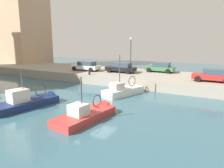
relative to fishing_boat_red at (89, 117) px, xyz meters
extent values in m
plane|color=#386070|center=(3.08, 1.00, -0.09)|extent=(80.00, 80.00, 0.00)
cube|color=#9E9384|center=(14.58, 1.00, 0.51)|extent=(9.00, 56.00, 1.20)
cube|color=#BC3833|center=(-0.48, 0.06, -0.09)|extent=(5.28, 2.62, 1.11)
cone|color=#BC3833|center=(2.38, -0.31, -0.09)|extent=(1.12, 1.89, 1.79)
cube|color=#9E7A51|center=(-0.48, 0.06, 0.41)|extent=(5.06, 2.44, 0.08)
cube|color=beige|center=(-1.09, 0.14, 0.84)|extent=(1.25, 1.30, 0.80)
cylinder|color=#4C4C51|center=(-0.76, 0.10, 1.77)|extent=(0.10, 0.10, 2.72)
torus|color=#3F3833|center=(0.92, -0.12, 1.01)|extent=(0.99, 0.21, 0.99)
sphere|color=white|center=(-1.85, 1.34, 0.07)|extent=(0.32, 0.32, 0.32)
cube|color=navy|center=(-0.48, 6.28, -0.09)|extent=(5.89, 3.06, 1.22)
cone|color=navy|center=(2.61, 5.69, -0.09)|extent=(1.23, 1.98, 1.84)
cube|color=#B2A893|center=(-0.48, 6.28, 0.46)|extent=(5.64, 2.86, 0.08)
cube|color=beige|center=(-1.04, 6.39, 1.04)|extent=(1.70, 1.44, 1.08)
cylinder|color=#4C4C51|center=(-0.59, 6.30, 1.78)|extent=(0.10, 0.10, 2.65)
torus|color=#3F3833|center=(1.06, 5.99, 1.15)|extent=(1.15, 0.29, 1.15)
cube|color=white|center=(7.31, 0.60, -0.09)|extent=(4.99, 3.15, 1.45)
cone|color=white|center=(9.85, -0.31, -0.09)|extent=(1.35, 1.72, 1.50)
cube|color=#896B4C|center=(7.31, 0.60, 0.56)|extent=(4.77, 2.96, 0.08)
cube|color=beige|center=(6.42, 0.91, 0.97)|extent=(1.47, 1.38, 0.74)
cylinder|color=#4C4C51|center=(6.76, 0.79, 2.35)|extent=(0.10, 0.10, 3.58)
torus|color=#3F3833|center=(8.55, 0.15, 1.22)|extent=(1.07, 0.45, 1.10)
sphere|color=white|center=(6.29, 1.93, 0.13)|extent=(0.32, 0.32, 0.32)
cube|color=black|center=(14.19, 4.25, 1.64)|extent=(1.72, 4.22, 0.52)
cube|color=#384756|center=(14.20, 4.04, 2.19)|extent=(1.50, 2.37, 0.60)
cylinder|color=black|center=(13.34, 5.66, 1.43)|extent=(0.23, 0.64, 0.64)
cylinder|color=black|center=(15.01, 5.68, 1.43)|extent=(0.23, 0.64, 0.64)
cylinder|color=black|center=(13.38, 2.81, 1.43)|extent=(0.23, 0.64, 0.64)
cylinder|color=black|center=(15.05, 2.83, 1.43)|extent=(0.23, 0.64, 0.64)
cube|color=red|center=(12.88, -7.50, 1.66)|extent=(1.72, 4.17, 0.56)
cube|color=#384756|center=(12.89, -7.71, 2.23)|extent=(1.48, 2.35, 0.58)
cylinder|color=black|center=(12.04, -6.11, 1.43)|extent=(0.23, 0.64, 0.64)
cylinder|color=black|center=(13.67, -6.08, 1.43)|extent=(0.23, 0.64, 0.64)
cube|color=silver|center=(13.39, 9.65, 1.65)|extent=(1.82, 4.33, 0.54)
cube|color=#384756|center=(13.40, 9.43, 2.19)|extent=(1.57, 2.43, 0.55)
cylinder|color=black|center=(12.50, 11.09, 1.43)|extent=(0.23, 0.64, 0.64)
cylinder|color=black|center=(14.23, 11.12, 1.43)|extent=(0.23, 0.64, 0.64)
cylinder|color=black|center=(12.55, 8.17, 1.43)|extent=(0.23, 0.64, 0.64)
cylinder|color=black|center=(14.29, 8.20, 1.43)|extent=(0.23, 0.64, 0.64)
cube|color=#387547|center=(17.09, -0.54, 1.64)|extent=(1.75, 3.97, 0.52)
cube|color=#384756|center=(17.08, -0.74, 2.19)|extent=(1.54, 2.23, 0.58)
cylinder|color=black|center=(16.23, 0.81, 1.43)|extent=(0.22, 0.64, 0.64)
cylinder|color=black|center=(17.96, 0.80, 1.43)|extent=(0.22, 0.64, 0.64)
cylinder|color=black|center=(16.21, -1.88, 1.43)|extent=(0.22, 0.64, 0.64)
cylinder|color=black|center=(17.94, -1.89, 1.43)|extent=(0.22, 0.64, 0.64)
cylinder|color=#2D2D33|center=(10.43, 7.00, 1.38)|extent=(0.28, 0.28, 0.55)
cylinder|color=#38383D|center=(16.08, 3.57, 3.36)|extent=(0.12, 0.12, 4.50)
sphere|color=#F2EACC|center=(16.08, 3.57, 5.76)|extent=(0.36, 0.36, 0.36)
cube|color=tan|center=(18.35, 28.19, 9.62)|extent=(7.88, 7.69, 19.42)
camera|label=1|loc=(-12.45, -8.57, 5.65)|focal=34.05mm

